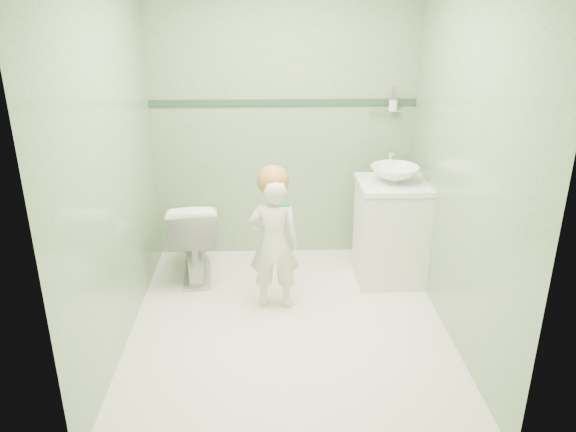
{
  "coord_description": "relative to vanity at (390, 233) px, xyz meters",
  "views": [
    {
      "loc": [
        -0.13,
        -3.38,
        2.2
      ],
      "look_at": [
        0.0,
        0.15,
        0.78
      ],
      "focal_mm": 35.0,
      "sensor_mm": 36.0,
      "label": 1
    }
  ],
  "objects": [
    {
      "name": "ground",
      "position": [
        -0.84,
        -0.7,
        -0.4
      ],
      "size": [
        2.5,
        2.5,
        0.0
      ],
      "primitive_type": "plane",
      "color": "silver",
      "rests_on": "ground"
    },
    {
      "name": "room_shell",
      "position": [
        -0.84,
        -0.7,
        0.8
      ],
      "size": [
        2.5,
        2.54,
        2.4
      ],
      "color": "gray",
      "rests_on": "ground"
    },
    {
      "name": "trim_stripe",
      "position": [
        -0.84,
        0.54,
        0.95
      ],
      "size": [
        2.2,
        0.02,
        0.05
      ],
      "primitive_type": "cube",
      "color": "#2B4634",
      "rests_on": "room_shell"
    },
    {
      "name": "vanity",
      "position": [
        0.0,
        0.0,
        0.0
      ],
      "size": [
        0.52,
        0.5,
        0.8
      ],
      "primitive_type": "cube",
      "color": "white",
      "rests_on": "ground"
    },
    {
      "name": "counter",
      "position": [
        0.0,
        0.0,
        0.41
      ],
      "size": [
        0.54,
        0.52,
        0.04
      ],
      "primitive_type": "cube",
      "color": "white",
      "rests_on": "vanity"
    },
    {
      "name": "basin",
      "position": [
        0.0,
        0.0,
        0.49
      ],
      "size": [
        0.37,
        0.37,
        0.13
      ],
      "primitive_type": "imported",
      "color": "white",
      "rests_on": "counter"
    },
    {
      "name": "faucet",
      "position": [
        0.0,
        0.19,
        0.57
      ],
      "size": [
        0.03,
        0.13,
        0.18
      ],
      "color": "silver",
      "rests_on": "counter"
    },
    {
      "name": "cup_holder",
      "position": [
        0.05,
        0.48,
        0.93
      ],
      "size": [
        0.26,
        0.07,
        0.21
      ],
      "color": "silver",
      "rests_on": "room_shell"
    },
    {
      "name": "toilet",
      "position": [
        -1.58,
        0.1,
        -0.06
      ],
      "size": [
        0.45,
        0.71,
        0.68
      ],
      "primitive_type": "imported",
      "rotation": [
        0.0,
        0.0,
        3.25
      ],
      "color": "white",
      "rests_on": "ground"
    },
    {
      "name": "toddler",
      "position": [
        -0.94,
        -0.4,
        0.1
      ],
      "size": [
        0.38,
        0.27,
        1.01
      ],
      "primitive_type": "imported",
      "rotation": [
        0.0,
        0.0,
        3.07
      ],
      "color": "beige",
      "rests_on": "ground"
    },
    {
      "name": "hair_cap",
      "position": [
        -0.94,
        -0.37,
        0.57
      ],
      "size": [
        0.22,
        0.22,
        0.22
      ],
      "primitive_type": "sphere",
      "color": "#9E6536",
      "rests_on": "toddler"
    },
    {
      "name": "teal_toothbrush",
      "position": [
        -0.87,
        -0.53,
        0.45
      ],
      "size": [
        0.11,
        0.13,
        0.08
      ],
      "color": "#048368",
      "rests_on": "toddler"
    }
  ]
}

